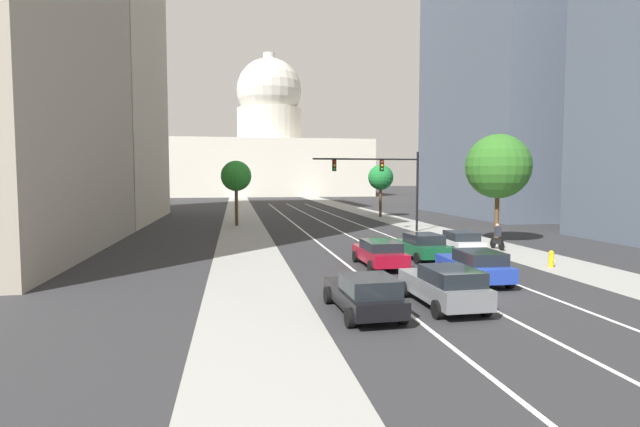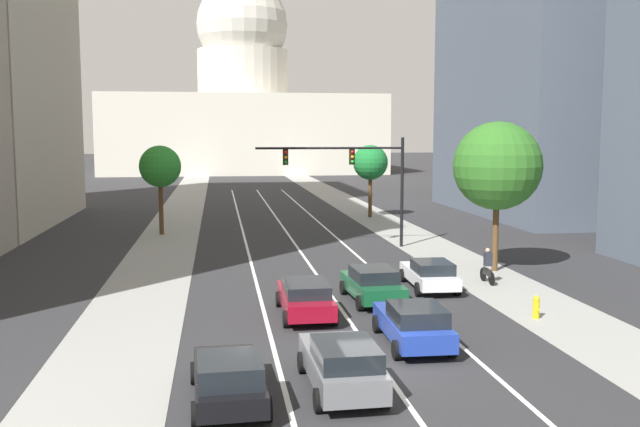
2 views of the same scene
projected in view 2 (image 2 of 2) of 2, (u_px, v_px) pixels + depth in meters
ground_plane at (276, 217)px, 61.00m from camera, size 400.00×400.00×0.00m
sidewalk_left at (174, 227)px, 54.88m from camera, size 4.08×130.00×0.01m
sidewalk_right at (384, 223)px, 57.27m from camera, size 4.08×130.00×0.01m
lane_stripe_left at (246, 245)px, 45.79m from camera, size 0.16×90.00×0.01m
lane_stripe_center at (295, 244)px, 46.25m from camera, size 0.16×90.00×0.01m
lane_stripe_right at (342, 243)px, 46.70m from camera, size 0.16×90.00×0.01m
capitol_building at (243, 109)px, 131.37m from camera, size 49.94×26.39×36.66m
car_white at (430, 274)px, 32.79m from camera, size 2.15×4.70×1.39m
car_green at (373, 284)px, 30.34m from camera, size 2.27×4.51×1.50m
car_gray at (342, 364)px, 19.74m from camera, size 2.08×4.60×1.55m
car_black at (228, 377)px, 18.80m from camera, size 2.15×4.60×1.45m
car_blue at (413, 323)px, 24.03m from camera, size 2.11×4.64×1.50m
car_crimson at (305, 297)px, 27.92m from camera, size 2.05×4.77×1.43m
traffic_signal_mast at (356, 169)px, 44.22m from camera, size 9.37×0.39×6.96m
fire_hydrant at (536, 307)px, 27.59m from camera, size 0.26×0.35×0.91m
cyclist at (488, 266)px, 34.04m from camera, size 0.37×1.70×1.72m
street_tree_near_right at (497, 166)px, 36.62m from camera, size 4.60×4.60×7.84m
street_tree_mid_right at (370, 163)px, 60.51m from camera, size 2.99×2.99×6.23m
street_tree_mid_left at (160, 167)px, 50.07m from camera, size 2.96×2.96×6.37m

